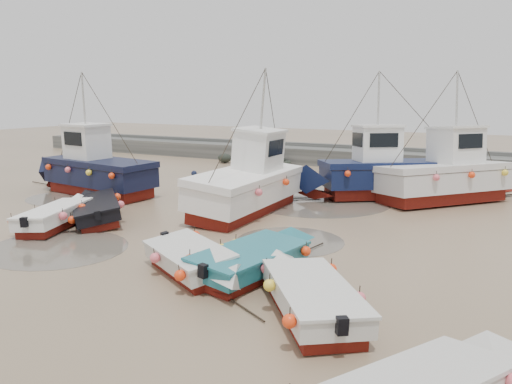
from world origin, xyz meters
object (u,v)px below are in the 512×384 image
dinghy_6 (308,290)px  cabin_boat_0 (92,168)px  dinghy_0 (60,212)px  cabin_boat_1 (251,181)px  cabin_boat_2 (384,172)px  dinghy_2 (257,255)px  dinghy_4 (98,206)px  person (195,205)px  cabin_boat_3 (452,174)px  dinghy_5 (197,259)px

dinghy_6 → cabin_boat_0: (-15.55, 8.32, 0.81)m
dinghy_0 → cabin_boat_1: 8.01m
cabin_boat_1 → cabin_boat_2: bearing=50.7°
dinghy_2 → dinghy_4: size_ratio=1.10×
dinghy_0 → cabin_boat_2: (9.85, 11.59, 0.78)m
dinghy_4 → cabin_boat_1: 6.61m
cabin_boat_1 → person: bearing=-174.9°
cabin_boat_2 → cabin_boat_3: same height
dinghy_0 → dinghy_2: (9.40, -1.10, 0.00)m
cabin_boat_1 → cabin_boat_2: same height
dinghy_4 → cabin_boat_1: (4.93, 4.32, 0.81)m
dinghy_2 → cabin_boat_1: bearing=130.4°
dinghy_4 → cabin_boat_0: bearing=90.0°
dinghy_4 → cabin_boat_3: 16.48m
dinghy_2 → cabin_boat_0: (-13.28, 6.58, 0.81)m
dinghy_4 → dinghy_6: 12.10m
cabin_boat_0 → cabin_boat_3: same height
dinghy_4 → dinghy_6: (11.26, -4.43, 0.01)m
dinghy_5 → person: bearing=-115.8°
dinghy_0 → dinghy_6: 12.02m
dinghy_0 → person: bearing=46.6°
dinghy_6 → dinghy_0: bearing=127.9°
dinghy_4 → cabin_boat_0: (-4.30, 3.88, 0.82)m
cabin_boat_2 → dinghy_4: bearing=102.7°
dinghy_6 → cabin_boat_0: cabin_boat_0 is taller
cabin_boat_0 → dinghy_5: bearing=-115.7°
dinghy_0 → cabin_boat_3: cabin_boat_3 is taller
dinghy_2 → person: 9.64m
dinghy_2 → dinghy_4: (-8.98, 2.69, -0.01)m
dinghy_0 → dinghy_2: size_ratio=0.98×
dinghy_4 → cabin_boat_0: size_ratio=0.56×
cabin_boat_2 → dinghy_5: bearing=138.7°
cabin_boat_1 → dinghy_5: bearing=-72.5°
dinghy_0 → dinghy_6: (11.68, -2.84, -0.00)m
dinghy_5 → person: size_ratio=3.09×
dinghy_2 → cabin_boat_0: 14.84m
dinghy_5 → cabin_boat_2: cabin_boat_2 is taller
cabin_boat_2 → cabin_boat_3: size_ratio=1.17×
cabin_boat_0 → cabin_boat_2: size_ratio=1.02×
dinghy_4 → cabin_boat_0: 5.85m
cabin_boat_1 → cabin_boat_2: 7.25m
cabin_boat_0 → cabin_boat_3: bearing=-61.1°
dinghy_6 → cabin_boat_1: size_ratio=0.52×
dinghy_2 → cabin_boat_2: (0.45, 12.70, 0.78)m
dinghy_5 → cabin_boat_1: (-2.73, 8.16, 0.79)m
dinghy_0 → dinghy_4: size_ratio=1.08×
dinghy_5 → dinghy_6: same height
person → cabin_boat_2: bearing=-167.1°
cabin_boat_1 → cabin_boat_3: (7.66, 6.29, 0.02)m
dinghy_5 → cabin_boat_3: 15.29m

